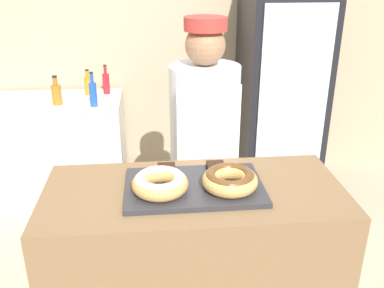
# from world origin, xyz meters

# --- Properties ---
(wall_back) EXTENTS (8.00, 0.06, 2.70)m
(wall_back) POSITION_xyz_m (0.00, 2.13, 1.35)
(wall_back) COLOR tan
(wall_back) RESTS_ON ground_plane
(display_counter) EXTENTS (1.36, 0.62, 0.97)m
(display_counter) POSITION_xyz_m (0.00, 0.00, 0.48)
(display_counter) COLOR brown
(display_counter) RESTS_ON ground_plane
(serving_tray) EXTENTS (0.62, 0.39, 0.02)m
(serving_tray) POSITION_xyz_m (0.00, 0.00, 0.98)
(serving_tray) COLOR #2D2D33
(serving_tray) RESTS_ON display_counter
(donut_light_glaze) EXTENTS (0.25, 0.25, 0.08)m
(donut_light_glaze) POSITION_xyz_m (-0.15, -0.04, 1.04)
(donut_light_glaze) COLOR tan
(donut_light_glaze) RESTS_ON serving_tray
(donut_chocolate_glaze) EXTENTS (0.25, 0.25, 0.08)m
(donut_chocolate_glaze) POSITION_xyz_m (0.15, -0.04, 1.04)
(donut_chocolate_glaze) COLOR tan
(donut_chocolate_glaze) RESTS_ON serving_tray
(brownie_back_left) EXTENTS (0.08, 0.08, 0.03)m
(brownie_back_left) POSITION_xyz_m (-0.12, 0.14, 1.01)
(brownie_back_left) COLOR black
(brownie_back_left) RESTS_ON serving_tray
(brownie_back_right) EXTENTS (0.08, 0.08, 0.03)m
(brownie_back_right) POSITION_xyz_m (0.12, 0.14, 1.01)
(brownie_back_right) COLOR black
(brownie_back_right) RESTS_ON serving_tray
(baker_person) EXTENTS (0.39, 0.39, 1.65)m
(baker_person) POSITION_xyz_m (0.12, 0.57, 0.87)
(baker_person) COLOR #4C4C51
(baker_person) RESTS_ON ground_plane
(beverage_fridge) EXTENTS (0.66, 0.68, 1.79)m
(beverage_fridge) POSITION_xyz_m (0.91, 1.73, 0.89)
(beverage_fridge) COLOR black
(beverage_fridge) RESTS_ON ground_plane
(chest_freezer) EXTENTS (1.10, 0.63, 0.87)m
(chest_freezer) POSITION_xyz_m (-0.98, 1.74, 0.44)
(chest_freezer) COLOR white
(chest_freezer) RESTS_ON ground_plane
(bottle_orange) EXTENTS (0.06, 0.06, 0.22)m
(bottle_orange) POSITION_xyz_m (-0.70, 1.87, 0.96)
(bottle_orange) COLOR orange
(bottle_orange) RESTS_ON chest_freezer
(bottle_blue) EXTENTS (0.06, 0.06, 0.27)m
(bottle_blue) POSITION_xyz_m (-0.62, 1.55, 0.98)
(bottle_blue) COLOR #1E4CB2
(bottle_blue) RESTS_ON chest_freezer
(bottle_red) EXTENTS (0.06, 0.06, 0.25)m
(bottle_red) POSITION_xyz_m (-0.56, 1.89, 0.97)
(bottle_red) COLOR red
(bottle_red) RESTS_ON chest_freezer
(bottle_amber) EXTENTS (0.08, 0.08, 0.23)m
(bottle_amber) POSITION_xyz_m (-0.92, 1.63, 0.96)
(bottle_amber) COLOR #99661E
(bottle_amber) RESTS_ON chest_freezer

